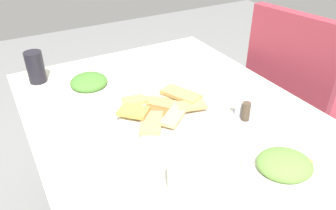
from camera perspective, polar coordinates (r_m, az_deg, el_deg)
dining_table at (r=1.16m, az=0.58°, el=-4.33°), size 1.12×0.89×0.70m
dining_chair at (r=1.65m, az=20.85°, el=1.63°), size 0.49×0.49×0.93m
pide_platter at (r=1.11m, az=-0.98°, el=-0.63°), size 0.29×0.30×0.04m
salad_plate_greens at (r=1.29m, az=-13.25°, el=3.58°), size 0.23×0.23×0.05m
salad_plate_rice at (r=0.93m, az=19.12°, el=-9.78°), size 0.22×0.22×0.05m
soda_can at (r=1.38m, az=-21.55°, el=5.99°), size 0.08×0.08×0.12m
drinking_glass at (r=0.82m, az=2.23°, el=-12.02°), size 0.07×0.07×0.09m
paper_napkin at (r=1.33m, az=9.70°, el=4.16°), size 0.18×0.18×0.00m
fork at (r=1.32m, az=9.10°, el=4.14°), size 0.20×0.04×0.00m
spoon at (r=1.34m, az=10.33°, el=4.48°), size 0.16×0.03×0.00m
condiment_caddy at (r=1.09m, az=12.41°, el=-1.48°), size 0.11×0.11×0.08m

